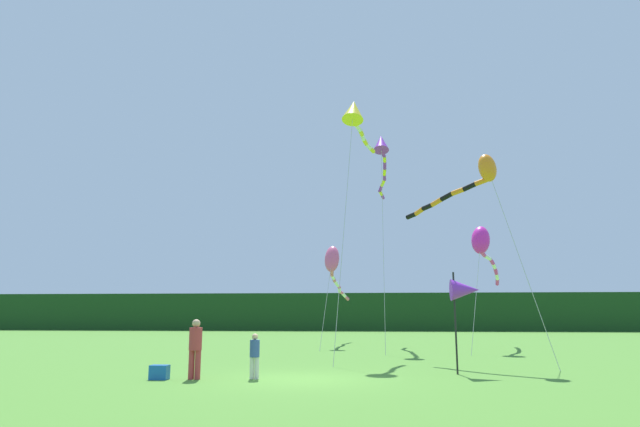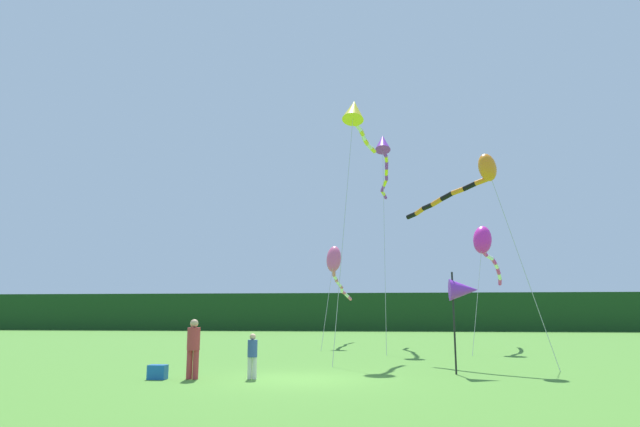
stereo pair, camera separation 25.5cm
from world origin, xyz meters
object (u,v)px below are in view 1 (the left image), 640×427
(person_adult, at_px, (195,346))
(person_child, at_px, (255,354))
(kite_orange, at_px, (476,176))
(kite_yellow, at_px, (354,114))
(banner_flag_pole, at_px, (465,291))
(kite_rainbow, at_px, (334,266))
(cooler_box, at_px, (159,372))
(kite_magenta, at_px, (483,245))
(kite_purple, at_px, (382,153))

(person_adult, bearing_deg, person_child, 6.33)
(kite_orange, height_order, kite_yellow, kite_yellow)
(banner_flag_pole, bearing_deg, person_adult, -165.84)
(person_adult, relative_size, person_child, 1.32)
(person_child, relative_size, kite_yellow, 0.11)
(person_child, relative_size, kite_rainbow, 0.13)
(person_adult, relative_size, kite_rainbow, 0.17)
(kite_rainbow, bearing_deg, cooler_box, -103.51)
(kite_magenta, height_order, kite_orange, kite_orange)
(kite_purple, bearing_deg, kite_yellow, -100.83)
(cooler_box, bearing_deg, banner_flag_pole, 13.50)
(person_child, bearing_deg, cooler_box, -173.08)
(person_child, xyz_separation_m, kite_rainbow, (1.23, 16.14, 3.94))
(banner_flag_pole, height_order, kite_purple, kite_purple)
(person_adult, bearing_deg, kite_purple, 68.33)
(kite_orange, xyz_separation_m, kite_yellow, (-4.83, 2.46, 3.68))
(banner_flag_pole, height_order, kite_yellow, kite_yellow)
(person_adult, relative_size, banner_flag_pole, 0.53)
(kite_purple, bearing_deg, banner_flag_pole, -80.02)
(kite_orange, bearing_deg, person_child, -146.56)
(person_child, height_order, banner_flag_pole, banner_flag_pole)
(person_adult, distance_m, banner_flag_pole, 8.60)
(kite_orange, distance_m, kite_rainbow, 13.06)
(person_child, relative_size, kite_magenta, 0.15)
(person_adult, height_order, person_child, person_adult)
(person_adult, xyz_separation_m, kite_magenta, (11.08, 13.16, 4.50))
(person_child, relative_size, kite_orange, 0.16)
(kite_orange, bearing_deg, person_adult, -150.80)
(person_child, height_order, cooler_box, person_child)
(cooler_box, height_order, kite_orange, kite_orange)
(person_adult, distance_m, kite_yellow, 13.36)
(banner_flag_pole, relative_size, kite_yellow, 0.28)
(kite_yellow, bearing_deg, kite_purple, 79.17)
(person_child, height_order, kite_orange, kite_orange)
(kite_magenta, relative_size, kite_orange, 1.05)
(cooler_box, xyz_separation_m, kite_magenta, (12.07, 13.30, 5.25))
(cooler_box, bearing_deg, kite_rainbow, 76.49)
(kite_rainbow, bearing_deg, person_adult, -100.29)
(banner_flag_pole, relative_size, kite_purple, 0.26)
(banner_flag_pole, height_order, kite_magenta, kite_magenta)
(cooler_box, relative_size, kite_purple, 0.04)
(kite_rainbow, relative_size, kite_yellow, 0.85)
(cooler_box, height_order, banner_flag_pole, banner_flag_pole)
(banner_flag_pole, bearing_deg, kite_orange, 69.38)
(kite_magenta, relative_size, kite_purple, 0.70)
(kite_orange, distance_m, kite_yellow, 6.56)
(cooler_box, bearing_deg, kite_orange, 27.41)
(kite_magenta, xyz_separation_m, kite_orange, (-1.70, -7.92, 1.74))
(cooler_box, xyz_separation_m, banner_flag_pole, (9.18, 2.20, 2.40))
(banner_flag_pole, xyz_separation_m, kite_yellow, (-3.64, 5.63, 8.28))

